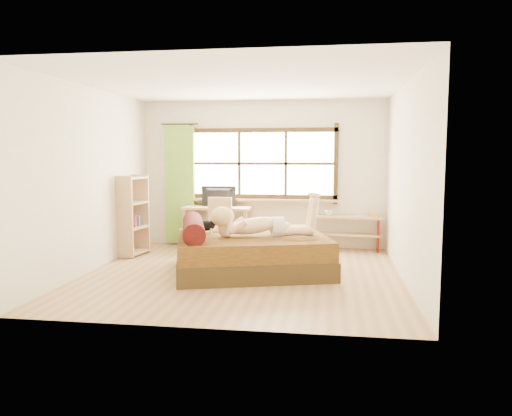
% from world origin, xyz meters
% --- Properties ---
extents(floor, '(4.50, 4.50, 0.00)m').
position_xyz_m(floor, '(0.00, 0.00, 0.00)').
color(floor, '#9E754C').
rests_on(floor, ground).
extents(ceiling, '(4.50, 4.50, 0.00)m').
position_xyz_m(ceiling, '(0.00, 0.00, 2.70)').
color(ceiling, white).
rests_on(ceiling, wall_back).
extents(wall_back, '(4.50, 0.00, 4.50)m').
position_xyz_m(wall_back, '(0.00, 2.25, 1.35)').
color(wall_back, silver).
rests_on(wall_back, floor).
extents(wall_front, '(4.50, 0.00, 4.50)m').
position_xyz_m(wall_front, '(0.00, -2.25, 1.35)').
color(wall_front, silver).
rests_on(wall_front, floor).
extents(wall_left, '(0.00, 4.50, 4.50)m').
position_xyz_m(wall_left, '(-2.25, 0.00, 1.35)').
color(wall_left, silver).
rests_on(wall_left, floor).
extents(wall_right, '(0.00, 4.50, 4.50)m').
position_xyz_m(wall_right, '(2.25, 0.00, 1.35)').
color(wall_right, silver).
rests_on(wall_right, floor).
extents(window, '(2.80, 0.16, 1.46)m').
position_xyz_m(window, '(0.00, 2.22, 1.51)').
color(window, '#FFEDBF').
rests_on(window, wall_back).
extents(curtain, '(0.55, 0.10, 2.20)m').
position_xyz_m(curtain, '(-1.55, 2.13, 1.15)').
color(curtain, olive).
rests_on(curtain, wall_back).
extents(bed, '(2.57, 2.28, 0.82)m').
position_xyz_m(bed, '(0.06, 0.19, 0.29)').
color(bed, '#30220E').
rests_on(bed, floor).
extents(woman, '(1.58, 0.85, 0.65)m').
position_xyz_m(woman, '(0.26, 0.16, 0.87)').
color(woman, beige).
rests_on(woman, bed).
extents(kitten, '(0.35, 0.22, 0.26)m').
position_xyz_m(kitten, '(-0.61, 0.31, 0.67)').
color(kitten, black).
rests_on(kitten, bed).
extents(desk, '(1.24, 0.60, 0.77)m').
position_xyz_m(desk, '(-0.80, 1.95, 0.67)').
color(desk, tan).
rests_on(desk, floor).
extents(monitor, '(0.64, 0.10, 0.37)m').
position_xyz_m(monitor, '(-0.80, 2.00, 0.95)').
color(monitor, black).
rests_on(monitor, desk).
extents(chair, '(0.44, 0.44, 0.96)m').
position_xyz_m(chair, '(-0.69, 1.59, 0.54)').
color(chair, tan).
rests_on(chair, floor).
extents(pipe_shelf, '(1.27, 0.40, 0.71)m').
position_xyz_m(pipe_shelf, '(1.54, 2.07, 0.46)').
color(pipe_shelf, tan).
rests_on(pipe_shelf, floor).
extents(cup, '(0.14, 0.14, 0.10)m').
position_xyz_m(cup, '(1.23, 2.07, 0.68)').
color(cup, gray).
rests_on(cup, pipe_shelf).
extents(book, '(0.16, 0.21, 0.02)m').
position_xyz_m(book, '(1.73, 2.07, 0.63)').
color(book, gray).
rests_on(book, pipe_shelf).
extents(bookshelf, '(0.41, 0.63, 1.36)m').
position_xyz_m(bookshelf, '(-2.08, 1.09, 0.69)').
color(bookshelf, tan).
rests_on(bookshelf, floor).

